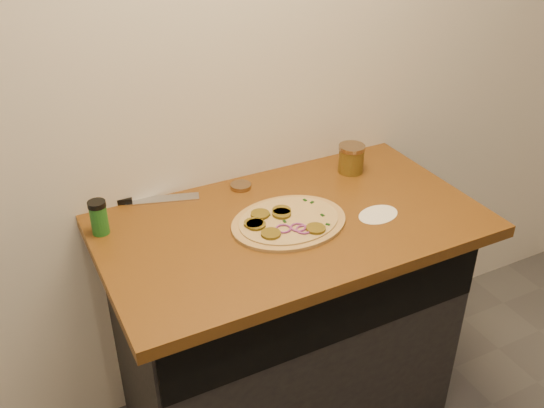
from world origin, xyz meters
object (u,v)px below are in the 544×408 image
pizza (288,222)px  salsa_jar (351,158)px  chefs_knife (136,200)px  spice_shaker (99,217)px

pizza → salsa_jar: 0.43m
chefs_knife → spice_shaker: 0.20m
pizza → chefs_knife: (-0.38, 0.35, -0.00)m
pizza → chefs_knife: pizza is taller
chefs_knife → spice_shaker: size_ratio=3.16×
pizza → spice_shaker: bearing=157.8°
pizza → chefs_knife: 0.51m
salsa_jar → pizza: bearing=-150.5°
salsa_jar → spice_shaker: spice_shaker is taller
chefs_knife → salsa_jar: salsa_jar is taller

